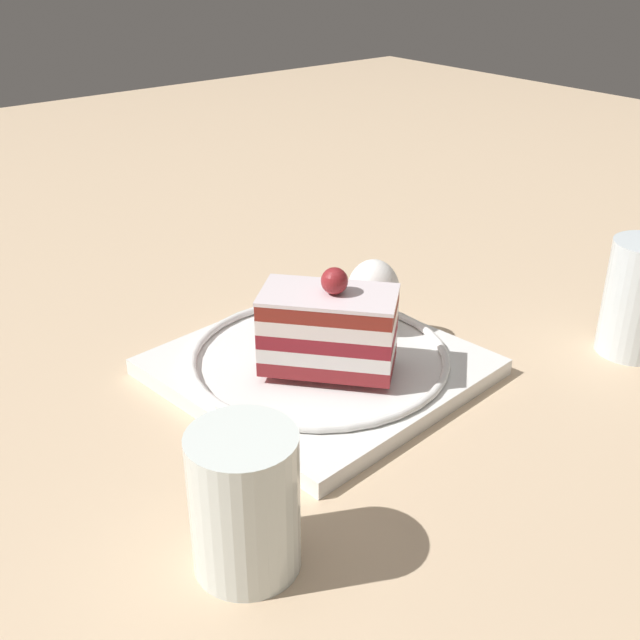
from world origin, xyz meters
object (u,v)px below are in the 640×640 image
at_px(cake_slice, 329,329).
at_px(drink_glass_far, 245,506).
at_px(drink_glass_near, 637,303).
at_px(fork, 316,308).
at_px(dessert_plate, 320,364).
at_px(whipped_cream_dollop, 373,292).

height_order(cake_slice, drink_glass_far, cake_slice).
distance_m(cake_slice, drink_glass_near, 0.27).
height_order(fork, drink_glass_far, drink_glass_far).
bearing_deg(drink_glass_near, fork, -136.65).
height_order(fork, drink_glass_near, drink_glass_near).
bearing_deg(drink_glass_near, drink_glass_far, -89.84).
distance_m(dessert_plate, drink_glass_near, 0.27).
distance_m(dessert_plate, cake_slice, 0.05).
height_order(whipped_cream_dollop, drink_glass_far, drink_glass_far).
relative_size(whipped_cream_dollop, drink_glass_near, 0.57).
bearing_deg(fork, dessert_plate, -36.37).
bearing_deg(whipped_cream_dollop, fork, -152.36).
height_order(cake_slice, fork, cake_slice).
xyz_separation_m(dessert_plate, whipped_cream_dollop, (-0.01, 0.07, 0.04)).
height_order(dessert_plate, fork, fork).
relative_size(whipped_cream_dollop, drink_glass_far, 0.65).
relative_size(cake_slice, drink_glass_near, 1.14).
bearing_deg(drink_glass_far, drink_glass_near, 90.16).
xyz_separation_m(fork, drink_glass_far, (0.20, -0.21, 0.02)).
height_order(dessert_plate, drink_glass_far, drink_glass_far).
bearing_deg(fork, drink_glass_far, -46.57).
relative_size(dessert_plate, fork, 2.18).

